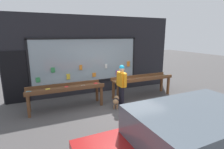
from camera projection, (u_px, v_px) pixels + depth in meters
The scene contains 7 objects.
ground_plane at pixel (117, 111), 6.35m from camera, with size 40.00×40.00×0.00m, color #474444.
shopfront_facade at pixel (94, 56), 8.08m from camera, with size 7.74×0.29×3.54m.
display_table_left at pixel (66, 90), 6.41m from camera, with size 2.77×0.69×0.90m.
display_table_right at pixel (142, 80), 7.68m from camera, with size 2.77×0.65×0.93m.
person_browsing at pixel (122, 82), 6.69m from camera, with size 0.23×0.64×1.59m.
small_dog at pixel (116, 101), 6.55m from camera, with size 0.39×0.48×0.42m.
parked_car at pixel (195, 142), 3.26m from camera, with size 4.35×2.02×1.41m.
Camera 1 is at (-2.53, -5.34, 2.70)m, focal length 28.00 mm.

